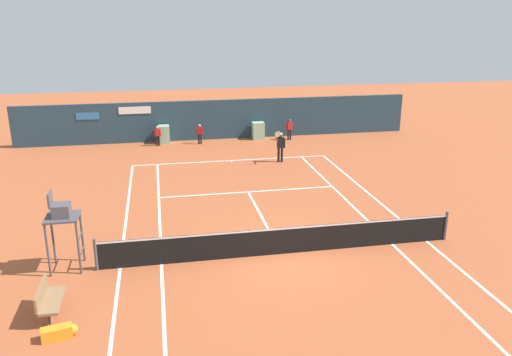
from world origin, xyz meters
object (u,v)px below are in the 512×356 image
at_px(player_bench, 48,298).
at_px(ball_kid_right_post, 200,133).
at_px(tennis_ball_mid_court, 172,169).
at_px(player_on_baseline, 280,145).
at_px(equipment_bag, 61,332).
at_px(ball_kid_left_post, 158,134).
at_px(tennis_ball_near_service_line, 272,169).
at_px(tennis_ball_by_sideline, 261,188).
at_px(umpire_chair, 62,217).
at_px(ball_kid_centre_post, 289,128).

bearing_deg(player_bench, ball_kid_right_post, 162.75).
bearing_deg(tennis_ball_mid_court, player_on_baseline, 3.14).
height_order(player_bench, equipment_bag, player_bench).
bearing_deg(tennis_ball_mid_court, player_bench, -106.07).
distance_m(player_bench, player_on_baseline, 16.38).
height_order(ball_kid_left_post, tennis_ball_near_service_line, ball_kid_left_post).
xyz_separation_m(player_on_baseline, tennis_ball_by_sideline, (-1.91, -4.24, -0.94)).
bearing_deg(tennis_ball_near_service_line, ball_kid_left_post, 132.77).
bearing_deg(equipment_bag, tennis_ball_near_service_line, 57.53).
xyz_separation_m(ball_kid_right_post, tennis_ball_near_service_line, (3.16, -6.18, -0.68)).
xyz_separation_m(umpire_chair, player_bench, (-0.06, -2.69, -1.26)).
relative_size(ball_kid_left_post, tennis_ball_mid_court, 18.25).
bearing_deg(equipment_bag, ball_kid_right_post, 74.94).
distance_m(equipment_bag, ball_kid_left_post, 19.48).
bearing_deg(tennis_ball_near_service_line, player_on_baseline, 59.30).
xyz_separation_m(equipment_bag, ball_kid_left_post, (2.64, 19.30, 0.55)).
height_order(player_on_baseline, ball_kid_left_post, player_on_baseline).
distance_m(umpire_chair, player_bench, 2.97).
bearing_deg(tennis_ball_by_sideline, player_on_baseline, 65.76).
bearing_deg(tennis_ball_mid_court, ball_kid_right_post, 69.88).
xyz_separation_m(umpire_chair, tennis_ball_near_service_line, (8.74, 9.30, -1.73)).
xyz_separation_m(umpire_chair, equipment_bag, (0.39, -3.82, -1.61)).
xyz_separation_m(ball_kid_right_post, tennis_ball_mid_court, (-1.90, -5.20, -0.68)).
relative_size(ball_kid_centre_post, tennis_ball_mid_court, 19.70).
bearing_deg(ball_kid_centre_post, umpire_chair, 47.99).
height_order(ball_kid_right_post, ball_kid_centre_post, ball_kid_centre_post).
xyz_separation_m(equipment_bag, ball_kid_centre_post, (10.90, 19.30, 0.61)).
bearing_deg(ball_kid_right_post, ball_kid_centre_post, -169.06).
bearing_deg(ball_kid_left_post, ball_kid_centre_post, 178.17).
xyz_separation_m(ball_kid_centre_post, tennis_ball_near_service_line, (-2.55, -6.18, -0.74)).
height_order(equipment_bag, player_on_baseline, player_on_baseline).
relative_size(ball_kid_right_post, tennis_ball_mid_court, 18.34).
height_order(ball_kid_centre_post, tennis_ball_by_sideline, ball_kid_centre_post).
xyz_separation_m(ball_kid_right_post, tennis_ball_by_sideline, (2.02, -9.12, -0.68)).
distance_m(player_bench, tennis_ball_mid_court, 13.51).
bearing_deg(umpire_chair, equipment_bag, 5.82).
distance_m(tennis_ball_near_service_line, tennis_ball_by_sideline, 3.16).
bearing_deg(tennis_ball_near_service_line, ball_kid_centre_post, 67.53).
relative_size(ball_kid_right_post, ball_kid_centre_post, 0.93).
distance_m(umpire_chair, equipment_bag, 4.16).
distance_m(equipment_bag, tennis_ball_mid_court, 14.48).
distance_m(player_on_baseline, ball_kid_left_post, 8.12).
relative_size(umpire_chair, tennis_ball_mid_court, 37.95).
xyz_separation_m(player_on_baseline, ball_kid_left_post, (-6.48, 4.88, -0.26)).
relative_size(umpire_chair, player_on_baseline, 1.41).
height_order(ball_kid_centre_post, tennis_ball_mid_court, ball_kid_centre_post).
bearing_deg(umpire_chair, ball_kid_centre_post, 143.89).
distance_m(player_on_baseline, ball_kid_centre_post, 5.20).
xyz_separation_m(equipment_bag, tennis_ball_mid_court, (3.29, 14.10, -0.13)).
relative_size(player_bench, tennis_ball_mid_court, 21.06).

